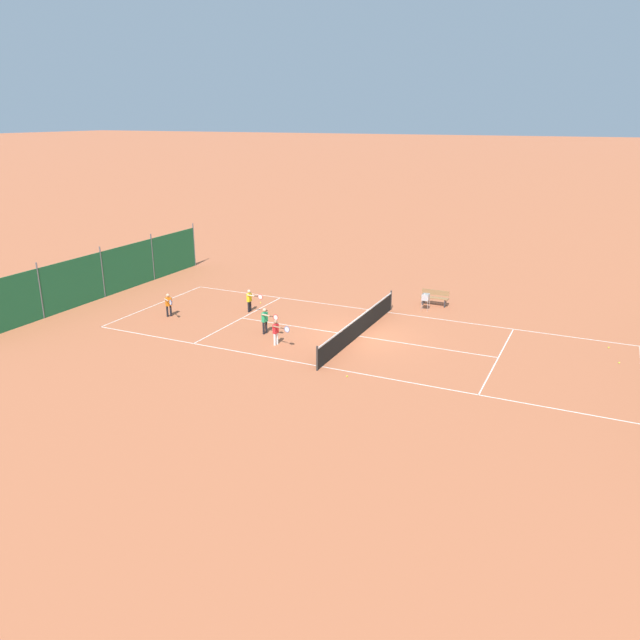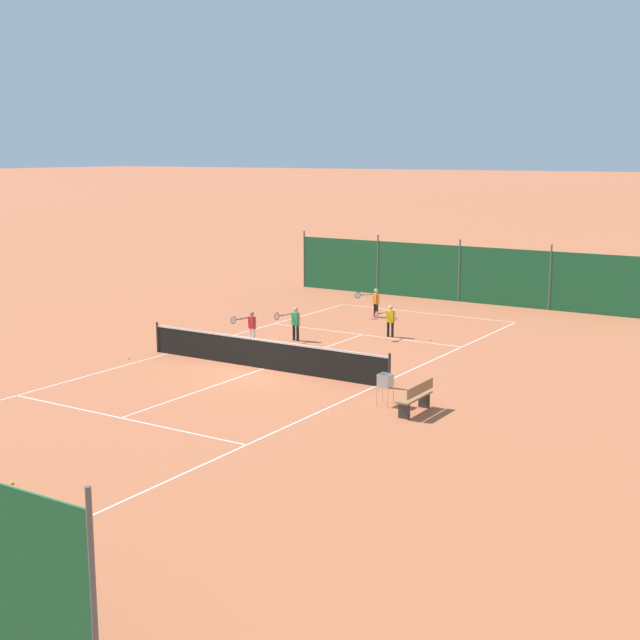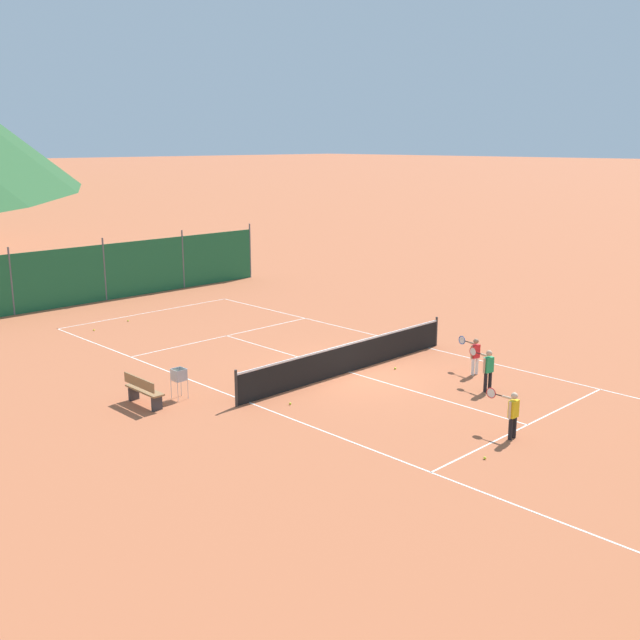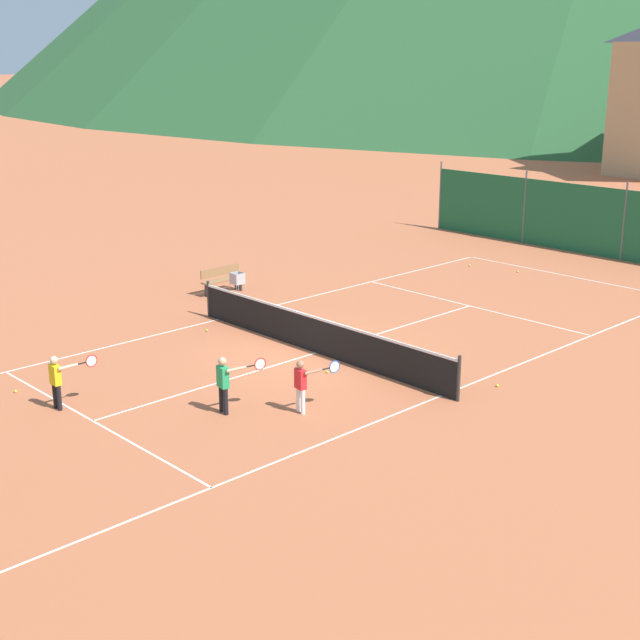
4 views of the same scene
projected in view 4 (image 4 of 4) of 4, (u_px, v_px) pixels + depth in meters
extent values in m
plane|color=#B7603D|center=(316.00, 353.00, 22.76)|extent=(600.00, 600.00, 0.00)
cube|color=white|center=(568.00, 276.00, 30.61)|extent=(8.25, 0.05, 0.01)
cube|color=white|center=(219.00, 319.00, 25.61)|extent=(0.05, 23.85, 0.01)
cube|color=white|center=(442.00, 396.00, 19.92)|extent=(0.05, 23.85, 0.01)
cube|color=white|center=(470.00, 306.00, 26.98)|extent=(8.20, 0.05, 0.01)
cube|color=white|center=(93.00, 421.00, 18.54)|extent=(8.20, 0.05, 0.01)
cube|color=white|center=(316.00, 353.00, 22.76)|extent=(0.05, 12.80, 0.01)
cylinder|color=#2D2D2D|center=(209.00, 299.00, 25.77)|extent=(0.08, 0.08, 1.06)
cylinder|color=#2D2D2D|center=(459.00, 379.00, 19.45)|extent=(0.08, 0.08, 1.06)
cube|color=black|center=(316.00, 336.00, 22.63)|extent=(9.10, 0.02, 0.91)
cube|color=white|center=(316.00, 318.00, 22.50)|extent=(9.10, 0.04, 0.06)
cube|color=#1E6038|center=(624.00, 225.00, 32.61)|extent=(17.20, 0.04, 2.60)
cylinder|color=#59595E|center=(440.00, 195.00, 38.54)|extent=(0.08, 0.08, 2.90)
cylinder|color=#59595E|center=(524.00, 207.00, 35.56)|extent=(0.08, 0.08, 2.90)
cylinder|color=#59595E|center=(624.00, 221.00, 32.57)|extent=(0.08, 0.08, 2.90)
cylinder|color=white|center=(298.00, 399.00, 18.97)|extent=(0.10, 0.10, 0.55)
cylinder|color=white|center=(303.00, 402.00, 18.83)|extent=(0.10, 0.10, 0.55)
cube|color=red|center=(300.00, 379.00, 18.76)|extent=(0.29, 0.19, 0.43)
sphere|color=#A37556|center=(300.00, 364.00, 18.66)|extent=(0.17, 0.17, 0.17)
cylinder|color=#A37556|center=(296.00, 377.00, 18.89)|extent=(0.06, 0.06, 0.43)
cylinder|color=#A37556|center=(313.00, 372.00, 18.69)|extent=(0.13, 0.43, 0.06)
cylinder|color=black|center=(325.00, 369.00, 18.86)|extent=(0.06, 0.20, 0.03)
torus|color=#1E4CB2|center=(335.00, 367.00, 18.99)|extent=(0.07, 0.28, 0.28)
cylinder|color=silver|center=(335.00, 367.00, 18.99)|extent=(0.04, 0.25, 0.25)
cylinder|color=black|center=(221.00, 399.00, 18.95)|extent=(0.10, 0.10, 0.59)
cylinder|color=black|center=(226.00, 402.00, 18.79)|extent=(0.10, 0.10, 0.59)
cube|color=#239E5B|center=(223.00, 377.00, 18.72)|extent=(0.31, 0.21, 0.46)
sphere|color=tan|center=(222.00, 361.00, 18.62)|extent=(0.18, 0.18, 0.18)
cylinder|color=tan|center=(219.00, 374.00, 18.86)|extent=(0.07, 0.07, 0.46)
cylinder|color=tan|center=(236.00, 369.00, 18.65)|extent=(0.14, 0.46, 0.07)
cylinder|color=black|center=(250.00, 366.00, 18.82)|extent=(0.06, 0.21, 0.03)
torus|color=red|center=(260.00, 364.00, 18.96)|extent=(0.07, 0.28, 0.28)
cylinder|color=silver|center=(260.00, 364.00, 18.96)|extent=(0.04, 0.25, 0.25)
cylinder|color=black|center=(55.00, 396.00, 19.15)|extent=(0.10, 0.10, 0.57)
cylinder|color=black|center=(59.00, 398.00, 19.03)|extent=(0.10, 0.10, 0.57)
cube|color=yellow|center=(55.00, 375.00, 18.95)|extent=(0.28, 0.16, 0.44)
sphere|color=beige|center=(54.00, 360.00, 18.85)|extent=(0.17, 0.17, 0.17)
cylinder|color=beige|center=(51.00, 373.00, 19.07)|extent=(0.06, 0.06, 0.44)
cylinder|color=beige|center=(68.00, 367.00, 18.92)|extent=(0.07, 0.44, 0.06)
cylinder|color=black|center=(81.00, 363.00, 19.13)|extent=(0.03, 0.20, 0.03)
torus|color=red|center=(91.00, 361.00, 19.28)|extent=(0.02, 0.28, 0.28)
cylinder|color=silver|center=(91.00, 361.00, 19.28)|extent=(0.01, 0.25, 0.25)
sphere|color=#CCE033|center=(470.00, 265.00, 32.00)|extent=(0.07, 0.07, 0.07)
sphere|color=#CCE033|center=(16.00, 391.00, 20.08)|extent=(0.07, 0.07, 0.07)
sphere|color=#CCE033|center=(497.00, 386.00, 20.42)|extent=(0.07, 0.07, 0.07)
sphere|color=#CCE033|center=(207.00, 330.00, 24.49)|extent=(0.07, 0.07, 0.07)
sphere|color=#CCE033|center=(327.00, 372.00, 21.31)|extent=(0.07, 0.07, 0.07)
sphere|color=#CCE033|center=(518.00, 272.00, 31.07)|extent=(0.07, 0.07, 0.07)
cylinder|color=#B7B7BC|center=(230.00, 292.00, 27.47)|extent=(0.02, 0.02, 0.55)
cylinder|color=#B7B7BC|center=(237.00, 294.00, 27.23)|extent=(0.02, 0.02, 0.55)
cylinder|color=#B7B7BC|center=(239.00, 290.00, 27.69)|extent=(0.02, 0.02, 0.55)
cylinder|color=#B7B7BC|center=(245.00, 292.00, 27.46)|extent=(0.02, 0.02, 0.55)
cube|color=#B7B7BC|center=(237.00, 283.00, 27.38)|extent=(0.34, 0.34, 0.02)
cube|color=#B7B7BC|center=(233.00, 279.00, 27.22)|extent=(0.34, 0.02, 0.34)
cube|color=#B7B7BC|center=(242.00, 277.00, 27.45)|extent=(0.34, 0.02, 0.34)
cube|color=#B7B7BC|center=(234.00, 277.00, 27.45)|extent=(0.02, 0.34, 0.34)
cube|color=#B7B7BC|center=(241.00, 279.00, 27.22)|extent=(0.02, 0.34, 0.34)
sphere|color=#CCE033|center=(237.00, 281.00, 27.45)|extent=(0.07, 0.07, 0.07)
sphere|color=#CCE033|center=(233.00, 282.00, 27.42)|extent=(0.07, 0.07, 0.07)
sphere|color=#CCE033|center=(239.00, 281.00, 27.44)|extent=(0.07, 0.07, 0.07)
sphere|color=#CCE033|center=(239.00, 283.00, 27.26)|extent=(0.07, 0.07, 0.07)
sphere|color=#CCE033|center=(240.00, 282.00, 27.38)|extent=(0.07, 0.07, 0.07)
sphere|color=#CCE033|center=(240.00, 282.00, 27.39)|extent=(0.07, 0.07, 0.07)
sphere|color=#CCE033|center=(235.00, 281.00, 27.31)|extent=(0.07, 0.07, 0.07)
sphere|color=#CCE033|center=(235.00, 280.00, 27.42)|extent=(0.07, 0.07, 0.07)
sphere|color=#CCE033|center=(241.00, 280.00, 27.34)|extent=(0.07, 0.07, 0.07)
sphere|color=#CCE033|center=(234.00, 280.00, 27.34)|extent=(0.07, 0.07, 0.07)
sphere|color=#CCE033|center=(239.00, 281.00, 27.27)|extent=(0.07, 0.07, 0.07)
sphere|color=#CCE033|center=(231.00, 280.00, 27.36)|extent=(0.07, 0.07, 0.07)
sphere|color=#CCE033|center=(237.00, 279.00, 27.24)|extent=(0.07, 0.07, 0.07)
sphere|color=#CCE033|center=(242.00, 278.00, 27.35)|extent=(0.07, 0.07, 0.07)
cube|color=olive|center=(223.00, 280.00, 28.25)|extent=(0.36, 1.50, 0.05)
cube|color=olive|center=(220.00, 271.00, 28.29)|extent=(0.04, 1.50, 0.28)
cube|color=#333338|center=(238.00, 284.00, 28.71)|extent=(0.32, 0.06, 0.44)
cube|color=#333338|center=(208.00, 290.00, 27.92)|extent=(0.32, 0.06, 0.44)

